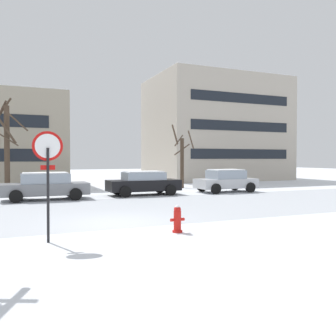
{
  "coord_description": "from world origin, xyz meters",
  "views": [
    {
      "loc": [
        -3.14,
        -11.77,
        2.18
      ],
      "look_at": [
        3.98,
        4.97,
        1.69
      ],
      "focal_mm": 38.61,
      "sensor_mm": 36.0,
      "label": 1
    }
  ],
  "objects_px": {
    "parked_car_black": "(144,183)",
    "parked_car_silver": "(226,181)",
    "stop_sign": "(48,165)",
    "fire_hydrant": "(177,219)",
    "parked_car_gray": "(45,186)"
  },
  "relations": [
    {
      "from": "stop_sign",
      "to": "parked_car_silver",
      "type": "height_order",
      "value": "stop_sign"
    },
    {
      "from": "parked_car_black",
      "to": "parked_car_silver",
      "type": "distance_m",
      "value": 5.56
    },
    {
      "from": "parked_car_gray",
      "to": "stop_sign",
      "type": "bearing_deg",
      "value": -93.82
    },
    {
      "from": "stop_sign",
      "to": "parked_car_gray",
      "type": "distance_m",
      "value": 10.31
    },
    {
      "from": "parked_car_black",
      "to": "fire_hydrant",
      "type": "bearing_deg",
      "value": -103.94
    },
    {
      "from": "stop_sign",
      "to": "parked_car_silver",
      "type": "bearing_deg",
      "value": 41.08
    },
    {
      "from": "parked_car_black",
      "to": "parked_car_gray",
      "type": "bearing_deg",
      "value": -176.99
    },
    {
      "from": "fire_hydrant",
      "to": "parked_car_gray",
      "type": "xyz_separation_m",
      "value": [
        -2.93,
        10.31,
        0.33
      ]
    },
    {
      "from": "fire_hydrant",
      "to": "parked_car_gray",
      "type": "height_order",
      "value": "parked_car_gray"
    },
    {
      "from": "parked_car_black",
      "to": "parked_car_silver",
      "type": "xyz_separation_m",
      "value": [
        5.56,
        -0.22,
        0.01
      ]
    },
    {
      "from": "stop_sign",
      "to": "parked_car_gray",
      "type": "relative_size",
      "value": 0.65
    },
    {
      "from": "fire_hydrant",
      "to": "parked_car_silver",
      "type": "bearing_deg",
      "value": 51.74
    },
    {
      "from": "parked_car_gray",
      "to": "parked_car_silver",
      "type": "height_order",
      "value": "parked_car_silver"
    },
    {
      "from": "fire_hydrant",
      "to": "parked_car_silver",
      "type": "distance_m",
      "value": 13.23
    },
    {
      "from": "parked_car_silver",
      "to": "parked_car_gray",
      "type": "bearing_deg",
      "value": -179.62
    }
  ]
}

